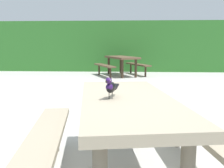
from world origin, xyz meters
TOP-DOWN VIEW (x-y plane):
  - hedge_wall at (0.00, 9.53)m, footprint 28.00×1.44m
  - picnic_table_foreground at (0.10, -0.10)m, footprint 1.92×1.94m
  - bird_grackle at (-0.04, -0.18)m, footprint 0.11×0.28m
  - picnic_table_mid_left at (-0.09, 7.42)m, footprint 2.23×2.25m

SIDE VIEW (x-z plane):
  - picnic_table_foreground at x=0.10m, z-range 0.19..0.93m
  - picnic_table_mid_left at x=-0.09m, z-range 0.19..0.93m
  - bird_grackle at x=-0.04m, z-range 0.75..0.94m
  - hedge_wall at x=0.00m, z-range 0.00..2.22m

